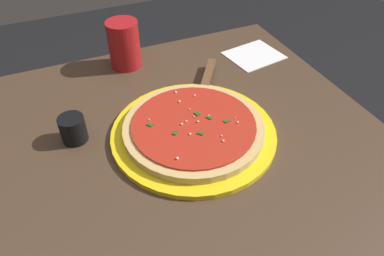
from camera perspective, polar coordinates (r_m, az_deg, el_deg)
restaurant_table at (r=0.85m, az=1.14°, el=-10.44°), size 0.85×0.77×0.75m
serving_plate at (r=0.75m, az=0.00°, el=-0.83°), size 0.34×0.34×0.01m
pizza at (r=0.74m, az=0.00°, el=0.05°), size 0.29×0.29×0.02m
pizza_server at (r=0.87m, az=2.08°, el=6.77°), size 0.21×0.16×0.01m
cup_tall_drink at (r=0.96m, az=-10.52°, el=12.68°), size 0.08×0.08×0.12m
cup_small_sauce at (r=0.76m, az=-18.03°, el=-0.13°), size 0.05×0.05×0.06m
napkin_folded_right at (r=1.03m, az=9.62°, el=11.10°), size 0.14×0.15×0.00m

